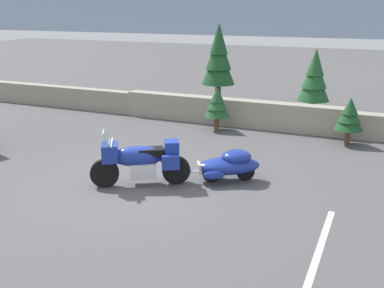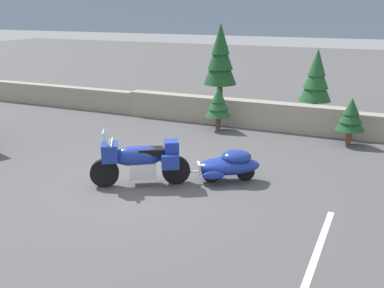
% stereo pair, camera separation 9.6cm
% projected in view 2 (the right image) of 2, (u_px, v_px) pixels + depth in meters
% --- Properties ---
extents(ground_plane, '(80.00, 80.00, 0.00)m').
position_uv_depth(ground_plane, '(143.00, 185.00, 10.53)').
color(ground_plane, '#4C4C4F').
extents(stone_guard_wall, '(24.00, 0.58, 0.92)m').
position_uv_depth(stone_guard_wall, '(239.00, 113.00, 15.77)').
color(stone_guard_wall, gray).
rests_on(stone_guard_wall, ground).
extents(touring_motorcycle, '(2.05, 1.44, 1.33)m').
position_uv_depth(touring_motorcycle, '(140.00, 160.00, 10.37)').
color(touring_motorcycle, black).
rests_on(touring_motorcycle, ground).
extents(car_shaped_trailer, '(2.07, 1.45, 0.76)m').
position_uv_depth(car_shaped_trailer, '(229.00, 165.00, 10.67)').
color(car_shaped_trailer, black).
rests_on(car_shaped_trailer, ground).
extents(pine_tree_secondary, '(1.27, 1.27, 3.44)m').
position_uv_depth(pine_tree_secondary, '(220.00, 57.00, 17.22)').
color(pine_tree_secondary, brown).
rests_on(pine_tree_secondary, ground).
extents(pine_tree_far_right, '(1.11, 1.11, 2.66)m').
position_uv_depth(pine_tree_far_right, '(316.00, 78.00, 15.47)').
color(pine_tree_far_right, brown).
rests_on(pine_tree_far_right, ground).
extents(pine_sapling_near, '(0.86, 0.86, 1.46)m').
position_uv_depth(pine_sapling_near, '(218.00, 103.00, 15.01)').
color(pine_sapling_near, brown).
rests_on(pine_sapling_near, ground).
extents(pine_sapling_farther, '(0.86, 0.86, 1.43)m').
position_uv_depth(pine_sapling_farther, '(351.00, 116.00, 13.36)').
color(pine_sapling_farther, brown).
rests_on(pine_sapling_farther, ground).
extents(parking_stripe_marker, '(0.12, 3.60, 0.01)m').
position_uv_depth(parking_stripe_marker, '(316.00, 255.00, 7.56)').
color(parking_stripe_marker, silver).
rests_on(parking_stripe_marker, ground).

